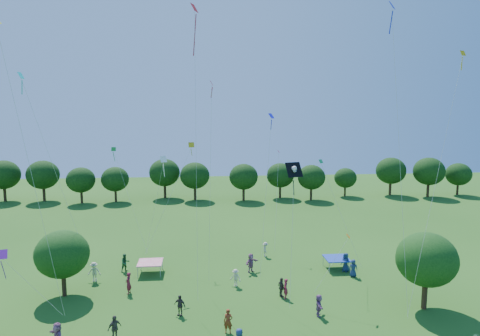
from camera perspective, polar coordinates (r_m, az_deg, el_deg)
name	(u,v)px	position (r m, az deg, el deg)	size (l,w,h in m)	color
near_tree_north	(62,254)	(37.58, -22.62, -10.55)	(4.23, 4.23, 5.41)	#422B19
near_tree_east	(427,260)	(35.43, 23.63, -11.12)	(4.47, 4.47, 5.89)	#422B19
treeline	(207,175)	(71.05, -4.43, -0.95)	(88.01, 8.77, 6.77)	#422B19
tent_red_stripe	(150,263)	(40.94, -11.89, -12.23)	(2.20, 2.20, 1.10)	#D71946
tent_blue	(337,258)	(42.11, 12.76, -11.67)	(2.20, 2.20, 1.10)	#1939A4
crowd_person_1	(228,321)	(30.53, -1.59, -19.76)	(0.63, 0.40, 1.68)	maroon
crowd_person_3	(94,272)	(40.49, -18.87, -12.97)	(1.14, 0.51, 1.75)	#BEBA98
crowd_person_4	(115,328)	(30.82, -16.39, -19.80)	(1.00, 0.45, 1.70)	#49413A
crowd_person_5	(319,305)	(33.20, 10.47, -17.55)	(1.52, 0.54, 1.62)	#834C83
crowd_person_6	(353,268)	(40.74, 14.86, -12.78)	(0.79, 0.43, 1.60)	navy
crowd_person_7	(285,289)	(35.53, 6.08, -15.71)	(0.60, 0.39, 1.61)	maroon
crowd_person_9	(236,278)	(37.55, -0.60, -14.42)	(0.98, 0.44, 1.50)	beige
crowd_person_10	(281,287)	(35.76, 5.54, -15.56)	(0.93, 0.42, 1.59)	#3A332E
crowd_person_11	(251,263)	(40.46, 1.47, -12.52)	(1.66, 0.59, 1.78)	#91547B
crowd_person_12	(346,262)	(41.74, 13.90, -12.11)	(0.88, 0.47, 1.78)	navy
crowd_person_13	(128,283)	(37.27, -14.65, -14.64)	(0.66, 0.43, 1.77)	maroon
crowd_person_14	(125,263)	(41.95, -15.06, -12.10)	(0.84, 0.45, 1.70)	#22502C
crowd_person_15	(265,249)	(44.50, 3.40, -10.79)	(0.99, 0.44, 1.51)	#B4AD90
crowd_person_16	(180,305)	(33.09, -8.04, -17.66)	(0.91, 0.41, 1.55)	#3E3331
crowd_person_17	(58,336)	(30.88, -23.16, -19.95)	(1.70, 0.61, 1.82)	#955782
pirate_kite	(294,171)	(31.55, 7.23, -0.44)	(1.47, 3.40, 9.79)	black
red_high_kite	(195,61)	(32.55, -6.02, 14.02)	(0.61, 3.98, 21.39)	red
small_kite_0	(278,179)	(44.50, 5.03, -1.46)	(1.35, 5.13, 9.34)	#BE0B32
small_kite_1	(447,128)	(32.68, 25.92, 4.81)	(4.91, 3.46, 17.72)	#E6A60C
small_kite_2	(184,163)	(42.29, -7.48, 0.64)	(4.78, 2.57, 10.43)	gold
small_kite_3	(332,190)	(37.93, 12.16, -2.95)	(3.70, 1.63, 9.36)	#198E4C
small_kite_4	(396,84)	(29.40, 20.05, 10.53)	(1.66, 1.96, 20.38)	#1623DC
small_kite_5	(8,262)	(30.53, -28.58, -10.99)	(3.18, 1.94, 5.15)	purple
small_kite_6	(161,175)	(38.53, -10.49, -0.86)	(2.42, 2.44, 9.60)	white
small_kite_7	(39,128)	(34.99, -25.19, 4.86)	(3.68, 3.15, 16.29)	#0DC5C5
small_kite_8	(211,139)	(32.52, -3.91, 3.92)	(0.50, 0.84, 15.78)	red
small_kite_9	(343,246)	(33.71, 13.51, -10.06)	(2.88, 0.73, 4.32)	orange
small_kite_10	(16,110)	(28.26, -27.65, 6.83)	(2.22, 2.64, 18.74)	#E0FF16
small_kite_11	(120,171)	(43.72, -15.67, -0.37)	(3.65, 3.30, 9.93)	#198929
small_kite_12	(269,151)	(34.51, 3.88, 2.25)	(1.38, 2.00, 13.35)	#1716E4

